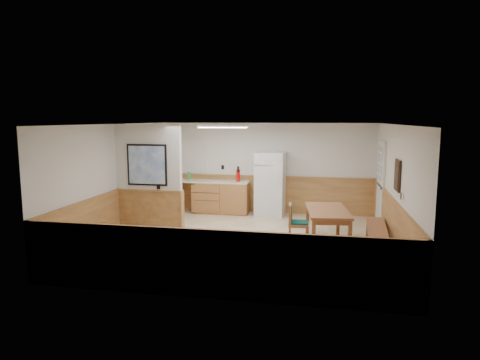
% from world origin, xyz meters
% --- Properties ---
extents(ground, '(6.00, 6.00, 0.00)m').
position_xyz_m(ground, '(0.00, 0.00, 0.00)').
color(ground, beige).
rests_on(ground, ground).
extents(ceiling, '(6.00, 6.00, 0.02)m').
position_xyz_m(ceiling, '(0.00, 0.00, 2.50)').
color(ceiling, white).
rests_on(ceiling, back_wall).
extents(back_wall, '(6.00, 0.02, 2.50)m').
position_xyz_m(back_wall, '(0.00, 3.00, 1.25)').
color(back_wall, silver).
rests_on(back_wall, ground).
extents(right_wall, '(0.02, 6.00, 2.50)m').
position_xyz_m(right_wall, '(3.00, 0.00, 1.25)').
color(right_wall, silver).
rests_on(right_wall, ground).
extents(left_wall, '(0.02, 6.00, 2.50)m').
position_xyz_m(left_wall, '(-3.00, 0.00, 1.25)').
color(left_wall, silver).
rests_on(left_wall, ground).
extents(wainscot_back, '(6.00, 0.04, 1.00)m').
position_xyz_m(wainscot_back, '(0.00, 2.98, 0.50)').
color(wainscot_back, tan).
rests_on(wainscot_back, ground).
extents(wainscot_right, '(0.04, 6.00, 1.00)m').
position_xyz_m(wainscot_right, '(2.98, 0.00, 0.50)').
color(wainscot_right, tan).
rests_on(wainscot_right, ground).
extents(wainscot_left, '(0.04, 6.00, 1.00)m').
position_xyz_m(wainscot_left, '(-2.98, 0.00, 0.50)').
color(wainscot_left, tan).
rests_on(wainscot_left, ground).
extents(partition_wall, '(1.50, 0.20, 2.50)m').
position_xyz_m(partition_wall, '(-2.25, 0.19, 1.23)').
color(partition_wall, silver).
rests_on(partition_wall, ground).
extents(kitchen_counter, '(2.20, 0.61, 1.00)m').
position_xyz_m(kitchen_counter, '(-1.21, 2.68, 0.46)').
color(kitchen_counter, '#AF693E').
rests_on(kitchen_counter, ground).
extents(exterior_door, '(0.07, 1.02, 2.15)m').
position_xyz_m(exterior_door, '(2.96, 1.90, 1.05)').
color(exterior_door, silver).
rests_on(exterior_door, ground).
extents(kitchen_window, '(0.80, 0.04, 1.00)m').
position_xyz_m(kitchen_window, '(-2.10, 2.98, 1.55)').
color(kitchen_window, silver).
rests_on(kitchen_window, back_wall).
extents(wall_painting, '(0.04, 0.50, 0.60)m').
position_xyz_m(wall_painting, '(2.97, -0.30, 1.55)').
color(wall_painting, black).
rests_on(wall_painting, right_wall).
extents(fluorescent_fixture, '(1.20, 0.30, 0.09)m').
position_xyz_m(fluorescent_fixture, '(-0.80, 1.30, 2.45)').
color(fluorescent_fixture, silver).
rests_on(fluorescent_fixture, ceiling).
extents(refrigerator, '(0.81, 0.75, 1.73)m').
position_xyz_m(refrigerator, '(0.20, 2.63, 0.86)').
color(refrigerator, silver).
rests_on(refrigerator, ground).
extents(dining_table, '(0.98, 1.69, 0.75)m').
position_xyz_m(dining_table, '(1.69, 0.11, 0.65)').
color(dining_table, brown).
rests_on(dining_table, ground).
extents(dining_bench, '(0.51, 1.73, 0.45)m').
position_xyz_m(dining_bench, '(2.68, 0.07, 0.35)').
color(dining_bench, brown).
rests_on(dining_bench, ground).
extents(dining_chair, '(0.60, 0.44, 0.85)m').
position_xyz_m(dining_chair, '(1.02, 0.05, 0.50)').
color(dining_chair, brown).
rests_on(dining_chair, ground).
extents(fire_extinguisher, '(0.14, 0.14, 0.42)m').
position_xyz_m(fire_extinguisher, '(-0.69, 2.64, 1.08)').
color(fire_extinguisher, red).
rests_on(fire_extinguisher, kitchen_counter).
extents(soap_bottle, '(0.10, 0.10, 0.24)m').
position_xyz_m(soap_bottle, '(-2.11, 2.69, 1.02)').
color(soap_bottle, green).
rests_on(soap_bottle, kitchen_counter).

